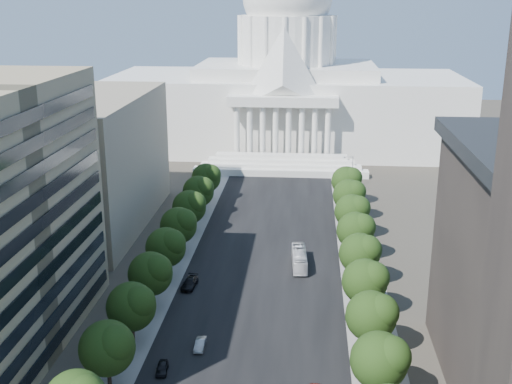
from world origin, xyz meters
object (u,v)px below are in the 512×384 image
(car_dark_b, at_px, (190,283))
(city_bus, at_px, (299,259))
(car_dark_a, at_px, (162,368))
(car_silver, at_px, (200,344))

(car_dark_b, xyz_separation_m, city_bus, (19.87, 11.38, 0.78))
(car_dark_a, distance_m, car_dark_b, 27.75)
(car_silver, height_order, city_bus, city_bus)
(car_silver, bearing_deg, city_bus, 66.08)
(car_dark_a, height_order, car_dark_b, car_dark_b)
(car_dark_b, distance_m, city_bus, 22.91)
(car_dark_b, bearing_deg, city_bus, 34.89)
(car_silver, xyz_separation_m, car_dark_b, (-5.49, 20.90, 0.14))
(car_dark_a, height_order, city_bus, city_bus)
(car_dark_a, xyz_separation_m, car_dark_b, (-1.16, 27.72, 0.15))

